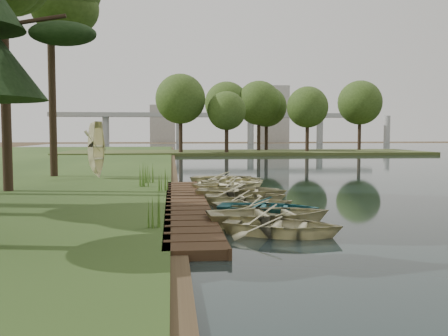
{
  "coord_description": "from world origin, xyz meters",
  "views": [
    {
      "loc": [
        -2.16,
        -19.1,
        2.95
      ],
      "look_at": [
        -0.09,
        0.51,
        1.57
      ],
      "focal_mm": 40.0,
      "sensor_mm": 36.0,
      "label": 1
    }
  ],
  "objects": [
    {
      "name": "peninsula",
      "position": [
        8.0,
        50.0,
        0.23
      ],
      "size": [
        50.0,
        14.0,
        0.45
      ],
      "primitive_type": "cube",
      "color": "#3C461F",
      "rests_on": "ground"
    },
    {
      "name": "reeds_0",
      "position": [
        -2.6,
        -4.98,
        0.76
      ],
      "size": [
        0.6,
        0.6,
        0.92
      ],
      "primitive_type": "cone",
      "color": "#3F661E",
      "rests_on": "bank"
    },
    {
      "name": "rowboat_4",
      "position": [
        0.91,
        1.11,
        0.4
      ],
      "size": [
        3.43,
        2.47,
        0.7
      ],
      "primitive_type": "imported",
      "rotation": [
        0.0,
        0.0,
        1.59
      ],
      "color": "beige",
      "rests_on": "water"
    },
    {
      "name": "rowboat_7",
      "position": [
        0.76,
        5.45,
        0.44
      ],
      "size": [
        4.46,
        3.82,
        0.78
      ],
      "primitive_type": "imported",
      "rotation": [
        0.0,
        0.0,
        1.92
      ],
      "color": "beige",
      "rests_on": "water"
    },
    {
      "name": "rowboat_6",
      "position": [
        1.23,
        3.81,
        0.38
      ],
      "size": [
        3.66,
        2.96,
        0.67
      ],
      "primitive_type": "imported",
      "rotation": [
        0.0,
        0.0,
        1.35
      ],
      "color": "beige",
      "rests_on": "water"
    },
    {
      "name": "rowboat_0",
      "position": [
        0.97,
        -5.34,
        0.4
      ],
      "size": [
        4.06,
        3.56,
        0.7
      ],
      "primitive_type": "imported",
      "rotation": [
        0.0,
        0.0,
        1.16
      ],
      "color": "beige",
      "rests_on": "water"
    },
    {
      "name": "rowboat_2",
      "position": [
        1.18,
        -2.15,
        0.41
      ],
      "size": [
        4.09,
        3.44,
        0.73
      ],
      "primitive_type": "imported",
      "rotation": [
        0.0,
        0.0,
        1.26
      ],
      "color": "teal",
      "rests_on": "water"
    },
    {
      "name": "boardwalk",
      "position": [
        -1.6,
        0.0,
        0.15
      ],
      "size": [
        1.6,
        16.0,
        0.3
      ],
      "primitive_type": "cube",
      "color": "#342314",
      "rests_on": "ground"
    },
    {
      "name": "far_trees",
      "position": [
        4.67,
        50.0,
        6.43
      ],
      "size": [
        45.6,
        5.6,
        8.8
      ],
      "color": "black",
      "rests_on": "peninsula"
    },
    {
      "name": "rowboat_3",
      "position": [
        0.93,
        -0.85,
        0.38
      ],
      "size": [
        3.57,
        2.89,
        0.65
      ],
      "primitive_type": "imported",
      "rotation": [
        0.0,
        0.0,
        1.79
      ],
      "color": "beige",
      "rests_on": "water"
    },
    {
      "name": "rowboat_5",
      "position": [
        0.87,
        2.4,
        0.46
      ],
      "size": [
        4.44,
        3.56,
        0.82
      ],
      "primitive_type": "imported",
      "rotation": [
        0.0,
        0.0,
        1.37
      ],
      "color": "beige",
      "rests_on": "water"
    },
    {
      "name": "rowboat_1",
      "position": [
        0.93,
        -3.73,
        0.46
      ],
      "size": [
        4.18,
        3.13,
        0.82
      ],
      "primitive_type": "imported",
      "rotation": [
        0.0,
        0.0,
        1.65
      ],
      "color": "beige",
      "rests_on": "water"
    },
    {
      "name": "ground",
      "position": [
        0.0,
        0.0,
        0.0
      ],
      "size": [
        300.0,
        300.0,
        0.0
      ],
      "primitive_type": "plane",
      "color": "#3D2F1D"
    },
    {
      "name": "rowboat_10",
      "position": [
        1.09,
        10.11,
        0.37
      ],
      "size": [
        3.55,
        2.87,
        0.65
      ],
      "primitive_type": "imported",
      "rotation": [
        0.0,
        0.0,
        1.79
      ],
      "color": "beige",
      "rests_on": "water"
    },
    {
      "name": "bridge",
      "position": [
        12.31,
        120.0,
        7.08
      ],
      "size": [
        95.9,
        4.0,
        8.6
      ],
      "color": "#A5A5A0",
      "rests_on": "ground"
    },
    {
      "name": "rowboat_8",
      "position": [
        1.11,
        7.34,
        0.4
      ],
      "size": [
        3.63,
        2.75,
        0.71
      ],
      "primitive_type": "imported",
      "rotation": [
        0.0,
        0.0,
        1.66
      ],
      "color": "beige",
      "rests_on": "water"
    },
    {
      "name": "stored_rowboat",
      "position": [
        -6.48,
        10.72,
        0.65
      ],
      "size": [
        3.88,
        3.25,
        0.69
      ],
      "primitive_type": "imported",
      "rotation": [
        3.14,
        0.0,
        1.27
      ],
      "color": "beige",
      "rests_on": "bank"
    },
    {
      "name": "reeds_3",
      "position": [
        -3.39,
        7.89,
        0.76
      ],
      "size": [
        0.6,
        0.6,
        0.91
      ],
      "primitive_type": "cone",
      "color": "#3F661E",
      "rests_on": "bank"
    },
    {
      "name": "building_a",
      "position": [
        30.0,
        140.0,
        9.0
      ],
      "size": [
        10.0,
        8.0,
        18.0
      ],
      "primitive_type": "cube",
      "color": "#A5A5A0",
      "rests_on": "ground"
    },
    {
      "name": "rowboat_9",
      "position": [
        0.89,
        8.65,
        0.46
      ],
      "size": [
        4.67,
        3.97,
        0.82
      ],
      "primitive_type": "imported",
      "rotation": [
        0.0,
        0.0,
        1.24
      ],
      "color": "beige",
      "rests_on": "water"
    },
    {
      "name": "reeds_1",
      "position": [
        -2.6,
        3.96,
        0.75
      ],
      "size": [
        0.6,
        0.6,
        0.89
      ],
      "primitive_type": "cone",
      "color": "#3F661E",
      "rests_on": "bank"
    },
    {
      "name": "reeds_2",
      "position": [
        -3.53,
        5.89,
        0.87
      ],
      "size": [
        0.6,
        0.6,
        1.14
      ],
      "primitive_type": "cone",
      "color": "#3F661E",
      "rests_on": "bank"
    },
    {
      "name": "building_b",
      "position": [
        -5.0,
        145.0,
        6.0
      ],
      "size": [
        8.0,
        8.0,
        12.0
      ],
      "primitive_type": "cube",
      "color": "#A5A5A0",
      "rests_on": "ground"
    },
    {
      "name": "tree_6",
      "position": [
        -9.4,
        12.54,
        10.54
      ],
      "size": [
        3.94,
        3.94,
        12.12
      ],
      "color": "black",
      "rests_on": "bank"
    }
  ]
}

